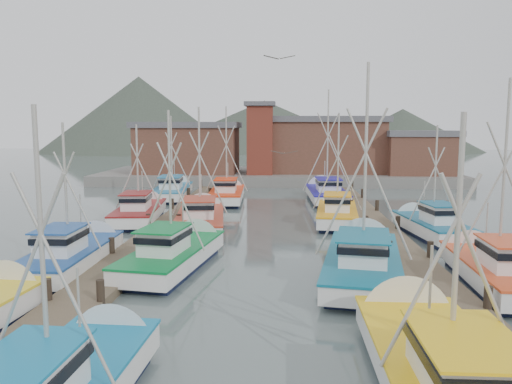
{
  "coord_description": "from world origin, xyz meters",
  "views": [
    {
      "loc": [
        0.68,
        -26.44,
        6.78
      ],
      "look_at": [
        -1.02,
        5.65,
        2.6
      ],
      "focal_mm": 35.0,
      "sensor_mm": 36.0,
      "label": 1
    }
  ],
  "objects_px": {
    "boat_8": "(201,218)",
    "boat_4": "(177,253)",
    "boat_1": "(440,368)",
    "boat_12": "(227,194)",
    "lookout_tower": "(260,138)"
  },
  "relations": [
    {
      "from": "lookout_tower",
      "to": "boat_4",
      "type": "height_order",
      "value": "lookout_tower"
    },
    {
      "from": "boat_4",
      "to": "boat_1",
      "type": "bearing_deg",
      "value": -41.72
    },
    {
      "from": "boat_1",
      "to": "boat_4",
      "type": "distance_m",
      "value": 14.5
    },
    {
      "from": "boat_1",
      "to": "boat_12",
      "type": "relative_size",
      "value": 1.06
    },
    {
      "from": "lookout_tower",
      "to": "boat_12",
      "type": "relative_size",
      "value": 0.9
    },
    {
      "from": "lookout_tower",
      "to": "boat_4",
      "type": "bearing_deg",
      "value": -93.89
    },
    {
      "from": "boat_1",
      "to": "lookout_tower",
      "type": "bearing_deg",
      "value": 98.37
    },
    {
      "from": "boat_8",
      "to": "boat_4",
      "type": "bearing_deg",
      "value": -94.57
    },
    {
      "from": "boat_8",
      "to": "boat_12",
      "type": "bearing_deg",
      "value": 81.32
    },
    {
      "from": "boat_1",
      "to": "boat_4",
      "type": "height_order",
      "value": "boat_4"
    },
    {
      "from": "boat_1",
      "to": "boat_4",
      "type": "bearing_deg",
      "value": 129.5
    },
    {
      "from": "lookout_tower",
      "to": "boat_1",
      "type": "relative_size",
      "value": 0.85
    },
    {
      "from": "boat_8",
      "to": "boat_12",
      "type": "height_order",
      "value": "boat_12"
    },
    {
      "from": "boat_8",
      "to": "boat_12",
      "type": "relative_size",
      "value": 1.05
    },
    {
      "from": "boat_12",
      "to": "boat_8",
      "type": "bearing_deg",
      "value": -94.16
    }
  ]
}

